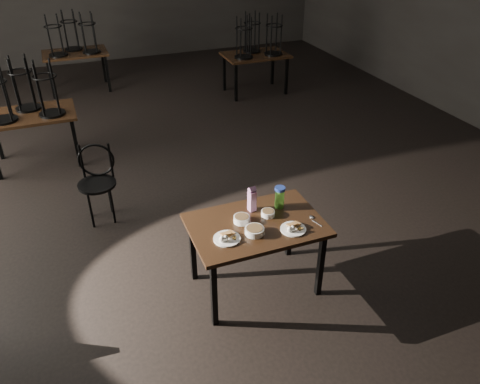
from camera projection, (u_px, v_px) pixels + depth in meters
name	position (u px, v px, depth m)	size (l,w,h in m)	color
main_table	(256.00, 230.00, 4.25)	(1.20, 0.80, 0.75)	black
plate_left	(227.00, 238.00, 3.99)	(0.24, 0.24, 0.08)	white
plate_right	(293.00, 228.00, 4.11)	(0.23, 0.23, 0.07)	white
bowl_near	(242.00, 219.00, 4.21)	(0.15, 0.15, 0.06)	white
bowl_far	(268.00, 213.00, 4.30)	(0.13, 0.13, 0.05)	white
bowl_big	(254.00, 231.00, 4.06)	(0.17, 0.17, 0.06)	white
juice_carton	(252.00, 200.00, 4.32)	(0.07, 0.07, 0.26)	#841870
water_bottle	(280.00, 197.00, 4.37)	(0.11, 0.11, 0.22)	#5DC138
spoon	(312.00, 218.00, 4.27)	(0.05, 0.19, 0.01)	silver
bentwood_chair	(97.00, 177.00, 5.34)	(0.46, 0.46, 0.90)	black
bg_table_left	(29.00, 112.00, 6.35)	(1.20, 0.80, 1.48)	black
bg_table_right	(256.00, 53.00, 8.83)	(1.20, 0.80, 1.48)	black
bg_table_far	(74.00, 51.00, 8.95)	(1.20, 0.80, 1.48)	black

